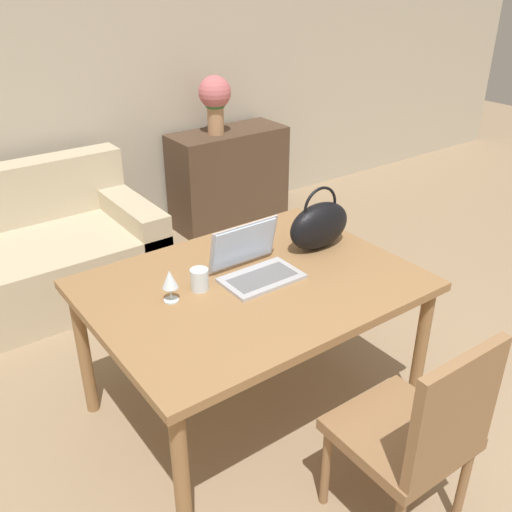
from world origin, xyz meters
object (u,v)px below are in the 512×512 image
object	(u,v)px
flower_vase	(215,98)
chair	(419,431)
drinking_glass	(200,279)
laptop	(253,262)
wine_glass	(170,280)
couch	(7,266)
handbag	(319,225)

from	to	relation	value
flower_vase	chair	bearing A→B (deg)	-108.76
drinking_glass	chair	bearing A→B (deg)	-71.89
laptop	flower_vase	xyz separation A→B (m)	(1.02, 1.90, 0.26)
laptop	wine_glass	xyz separation A→B (m)	(-0.41, 0.02, 0.04)
couch	laptop	bearing A→B (deg)	-66.25
drinking_glass	handbag	bearing A→B (deg)	0.07
couch	flower_vase	bearing A→B (deg)	8.43
laptop	flower_vase	size ratio (longest dim) A/B	0.79
wine_glass	handbag	world-z (taller)	handbag
drinking_glass	couch	bearing A→B (deg)	105.96
laptop	drinking_glass	xyz separation A→B (m)	(-0.26, 0.03, -0.01)
drinking_glass	flower_vase	distance (m)	2.28
flower_vase	drinking_glass	bearing A→B (deg)	-124.34
chair	flower_vase	size ratio (longest dim) A/B	2.04
laptop	drinking_glass	world-z (taller)	laptop
laptop	handbag	bearing A→B (deg)	4.13
laptop	flower_vase	world-z (taller)	flower_vase
handbag	flower_vase	world-z (taller)	flower_vase
chair	drinking_glass	xyz separation A→B (m)	(-0.31, 0.96, 0.28)
chair	drinking_glass	world-z (taller)	chair
chair	laptop	distance (m)	0.98
wine_glass	handbag	bearing A→B (deg)	0.80
wine_glass	drinking_glass	bearing A→B (deg)	4.21
couch	drinking_glass	xyz separation A→B (m)	(0.46, -1.61, 0.50)
chair	flower_vase	world-z (taller)	flower_vase
chair	couch	distance (m)	2.70
laptop	drinking_glass	distance (m)	0.26
chair	handbag	world-z (taller)	handbag
couch	handbag	world-z (taller)	handbag
laptop	drinking_glass	size ratio (longest dim) A/B	3.66
couch	laptop	world-z (taller)	laptop
couch	flower_vase	xyz separation A→B (m)	(1.74, 0.26, 0.77)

